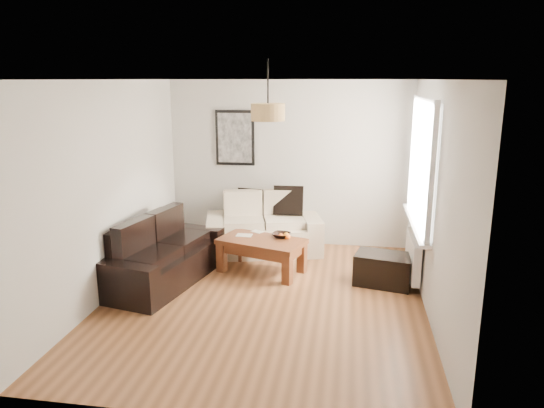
% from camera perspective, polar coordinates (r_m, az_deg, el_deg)
% --- Properties ---
extents(floor, '(4.50, 4.50, 0.00)m').
position_cam_1_polar(floor, '(6.25, -0.88, -10.71)').
color(floor, brown).
rests_on(floor, ground).
extents(ceiling, '(3.80, 4.50, 0.00)m').
position_cam_1_polar(ceiling, '(5.68, -0.98, 13.87)').
color(ceiling, white).
rests_on(ceiling, floor).
extents(wall_back, '(3.80, 0.04, 2.60)m').
position_cam_1_polar(wall_back, '(8.01, 1.85, 4.55)').
color(wall_back, silver).
rests_on(wall_back, floor).
extents(wall_front, '(3.80, 0.04, 2.60)m').
position_cam_1_polar(wall_front, '(3.72, -6.93, -6.72)').
color(wall_front, silver).
rests_on(wall_front, floor).
extents(wall_left, '(0.04, 4.50, 2.60)m').
position_cam_1_polar(wall_left, '(6.43, -17.86, 1.53)').
color(wall_left, silver).
rests_on(wall_left, floor).
extents(wall_right, '(0.04, 4.50, 2.60)m').
position_cam_1_polar(wall_right, '(5.82, 17.84, 0.28)').
color(wall_right, silver).
rests_on(wall_right, floor).
extents(window_bay, '(0.14, 1.90, 1.60)m').
position_cam_1_polar(window_bay, '(6.53, 16.67, 4.49)').
color(window_bay, white).
rests_on(window_bay, wall_right).
extents(radiator, '(0.10, 0.90, 0.52)m').
position_cam_1_polar(radiator, '(6.82, 15.62, -5.65)').
color(radiator, white).
rests_on(radiator, wall_right).
extents(poster, '(0.62, 0.04, 0.87)m').
position_cam_1_polar(poster, '(8.08, -4.19, 7.46)').
color(poster, black).
rests_on(poster, wall_back).
extents(pendant_shade, '(0.40, 0.40, 0.20)m').
position_cam_1_polar(pendant_shade, '(5.99, -0.46, 10.33)').
color(pendant_shade, tan).
rests_on(pendant_shade, ceiling).
extents(loveseat_cream, '(1.91, 1.34, 0.86)m').
position_cam_1_polar(loveseat_cream, '(7.80, -0.96, -2.27)').
color(loveseat_cream, '#BAAF95').
rests_on(loveseat_cream, floor).
extents(sofa_leather, '(1.29, 2.02, 0.81)m').
position_cam_1_polar(sofa_leather, '(6.81, -12.33, -5.28)').
color(sofa_leather, black).
rests_on(sofa_leather, floor).
extents(coffee_table, '(1.29, 0.95, 0.47)m').
position_cam_1_polar(coffee_table, '(7.01, -1.16, -5.83)').
color(coffee_table, brown).
rests_on(coffee_table, floor).
extents(ottoman, '(0.80, 0.60, 0.41)m').
position_cam_1_polar(ottoman, '(6.77, 12.47, -7.21)').
color(ottoman, black).
rests_on(ottoman, floor).
extents(cushion_left, '(0.41, 0.20, 0.39)m').
position_cam_1_polar(cushion_left, '(7.97, -2.53, 0.35)').
color(cushion_left, black).
rests_on(cushion_left, loveseat_cream).
extents(cushion_right, '(0.46, 0.16, 0.46)m').
position_cam_1_polar(cushion_right, '(7.86, 1.87, 0.40)').
color(cushion_right, black).
rests_on(cushion_right, loveseat_cream).
extents(fruit_bowl, '(0.30, 0.30, 0.06)m').
position_cam_1_polar(fruit_bowl, '(7.02, 1.07, -3.53)').
color(fruit_bowl, black).
rests_on(fruit_bowl, coffee_table).
extents(orange_a, '(0.10, 0.10, 0.09)m').
position_cam_1_polar(orange_a, '(6.96, 1.63, -3.60)').
color(orange_a, orange).
rests_on(orange_a, fruit_bowl).
extents(orange_b, '(0.08, 0.08, 0.07)m').
position_cam_1_polar(orange_b, '(6.92, 1.80, -3.70)').
color(orange_b, orange).
rests_on(orange_b, fruit_bowl).
extents(orange_c, '(0.08, 0.08, 0.07)m').
position_cam_1_polar(orange_c, '(6.96, 1.03, -3.60)').
color(orange_c, '#F95F14').
rests_on(orange_c, fruit_bowl).
extents(papers, '(0.22, 0.15, 0.01)m').
position_cam_1_polar(papers, '(7.11, -3.15, -3.53)').
color(papers, beige).
rests_on(papers, coffee_table).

